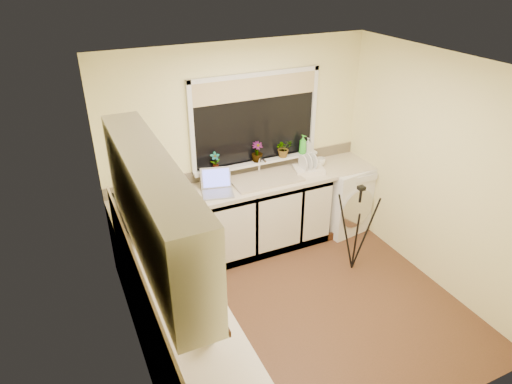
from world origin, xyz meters
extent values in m
plane|color=brown|center=(0.00, 0.00, 0.00)|extent=(3.20, 3.20, 0.00)
plane|color=white|center=(0.00, 0.00, 2.45)|extent=(3.20, 3.20, 0.00)
plane|color=#FFF6AA|center=(0.00, 1.50, 1.23)|extent=(3.20, 0.00, 3.20)
plane|color=#FFF6AA|center=(0.00, -1.50, 1.23)|extent=(3.20, 0.00, 3.20)
plane|color=#FFF6AA|center=(-1.60, 0.00, 1.23)|extent=(0.00, 3.00, 3.00)
plane|color=#FFF6AA|center=(1.60, 0.00, 1.23)|extent=(0.00, 3.00, 3.00)
cube|color=silver|center=(-0.33, 1.20, 0.43)|extent=(2.55, 0.60, 0.86)
cube|color=silver|center=(-1.30, -0.30, 0.43)|extent=(0.54, 2.40, 0.86)
cube|color=beige|center=(0.00, 1.20, 0.88)|extent=(3.20, 0.60, 0.04)
cube|color=beige|center=(-1.30, -0.30, 0.88)|extent=(0.60, 2.40, 0.04)
cube|color=silver|center=(-1.44, -0.45, 1.80)|extent=(0.28, 1.90, 0.70)
cube|color=beige|center=(-1.59, -0.30, 1.12)|extent=(0.02, 2.40, 0.45)
cube|color=beige|center=(0.00, 1.49, 0.97)|extent=(3.20, 0.02, 0.14)
cube|color=black|center=(0.20, 1.49, 1.55)|extent=(1.50, 0.02, 1.00)
cube|color=tan|center=(0.20, 1.46, 1.92)|extent=(1.50, 0.02, 0.25)
cube|color=white|center=(0.20, 1.43, 1.04)|extent=(1.60, 0.14, 0.03)
cube|color=tan|center=(0.20, 1.20, 0.91)|extent=(0.82, 0.46, 0.03)
cylinder|color=silver|center=(0.20, 1.38, 1.02)|extent=(0.03, 0.03, 0.24)
cube|color=white|center=(1.31, 1.16, 0.44)|extent=(0.71, 0.69, 0.89)
cube|color=#93949A|center=(-0.44, 1.10, 0.91)|extent=(0.39, 0.32, 0.02)
cube|color=#5D68FF|center=(-0.40, 1.26, 1.03)|extent=(0.35, 0.18, 0.23)
cylinder|color=white|center=(-1.16, 0.12, 1.02)|extent=(0.18, 0.18, 0.23)
cube|color=white|center=(0.78, 1.18, 0.93)|extent=(0.41, 0.35, 0.05)
cylinder|color=silver|center=(-1.25, -0.85, 0.98)|extent=(0.12, 0.12, 0.17)
cylinder|color=silver|center=(-1.34, -0.59, 0.95)|extent=(0.07, 0.07, 0.10)
imported|color=white|center=(-1.30, 0.77, 1.06)|extent=(0.54, 0.66, 0.32)
imported|color=#999999|center=(-0.34, 1.41, 1.16)|extent=(0.12, 0.09, 0.21)
imported|color=#999999|center=(0.19, 1.42, 1.17)|extent=(0.15, 0.15, 0.24)
imported|color=#999999|center=(0.55, 1.41, 1.16)|extent=(0.21, 0.18, 0.23)
imported|color=green|center=(0.81, 1.40, 1.17)|extent=(0.12, 0.12, 0.24)
imported|color=#999999|center=(0.90, 1.43, 1.14)|extent=(0.09, 0.09, 0.18)
imported|color=white|center=(1.00, 1.28, 0.95)|extent=(0.15, 0.15, 0.10)
imported|color=beige|center=(-1.30, -0.53, 0.95)|extent=(0.12, 0.12, 0.09)
camera|label=1|loc=(-1.92, -3.06, 3.28)|focal=31.80mm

